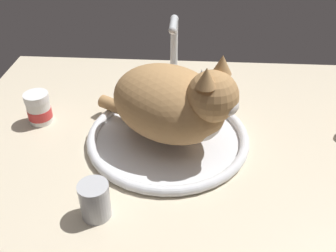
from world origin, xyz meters
TOP-DOWN VIEW (x-y plane):
  - countertop at (0.00, 0.00)cm, footprint 114.14×73.51cm
  - sink_basin at (-5.68, -4.76)cm, footprint 37.10×37.10cm
  - faucet at (-5.68, 19.16)cm, footprint 18.63×10.53cm
  - cat at (-4.10, -5.69)cm, footprint 34.03×29.63cm
  - metal_jar at (-17.22, -27.72)cm, footprint 5.54×5.54cm
  - pill_bottle at (-37.41, 0.69)cm, footprint 5.89×5.89cm

SIDE VIEW (x-z plane):
  - countertop at x=0.00cm, z-range 0.00..3.00cm
  - sink_basin at x=-5.68cm, z-range 2.85..5.02cm
  - pill_bottle at x=-37.41cm, z-range 2.72..10.62cm
  - metal_jar at x=-17.22cm, z-range 3.02..10.36cm
  - faucet at x=-5.68cm, z-range 0.55..21.42cm
  - cat at x=-4.10cm, z-range 3.35..24.11cm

